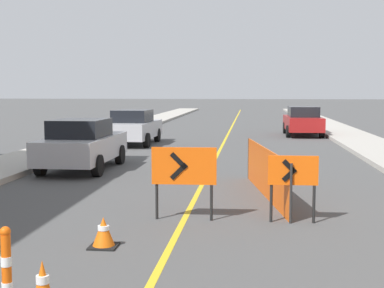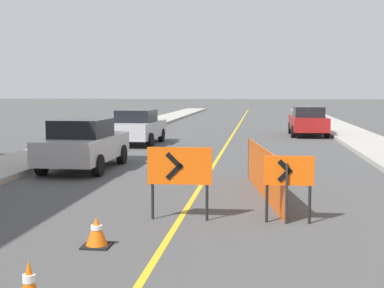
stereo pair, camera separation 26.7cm
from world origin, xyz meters
The scene contains 12 objects.
lane_stripe centered at (0.00, 36.36, 0.00)m, with size 0.12×72.72×0.01m.
sidewalk_left centered at (-6.43, 36.36, 0.08)m, with size 2.40×72.72×0.17m.
sidewalk_right centered at (6.43, 36.36, 0.08)m, with size 2.40×72.72×0.17m.
traffic_cone_fifth centered at (-1.04, 11.52, 0.30)m, with size 0.35×0.35×0.61m.
traffic_cone_farthest centered at (-1.05, 14.05, 0.24)m, with size 0.44×0.44×0.49m.
delineator_post_rear centered at (-1.21, 11.02, 0.48)m, with size 0.32×0.32×1.12m.
arrow_barricade_primary centered at (0.00, 15.97, 1.00)m, with size 1.24×0.11×1.40m.
arrow_barricade_secondary centered at (2.05, 15.98, 0.92)m, with size 0.93×0.09×1.27m.
safety_mesh_fence centered at (1.62, 18.44, 0.57)m, with size 0.85×5.10×1.14m.
parked_car_curb_near centered at (-3.97, 22.09, 0.80)m, with size 1.93×4.31×1.59m.
parked_car_curb_mid centered at (-4.06, 29.84, 0.80)m, with size 1.95×4.35×1.59m.
parked_car_curb_far centered at (4.09, 35.49, 0.80)m, with size 1.94×4.33×1.59m.
Camera 1 is at (1.25, 5.96, 2.50)m, focal length 50.00 mm.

